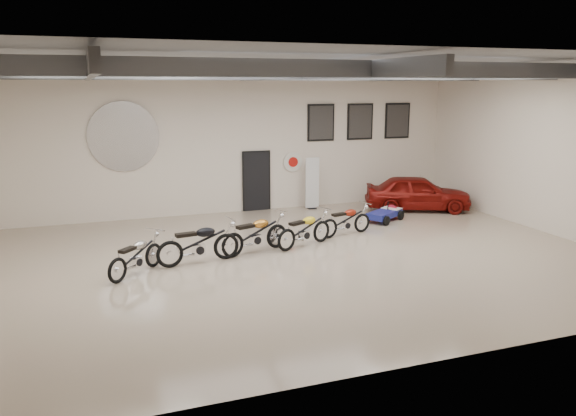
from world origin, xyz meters
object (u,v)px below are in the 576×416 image
object	(u,v)px
motorcycle_red	(346,220)
go_kart	(387,211)
motorcycle_black	(198,242)
motorcycle_gold	(255,233)
motorcycle_yellow	(304,229)
banner_stand	(312,183)
motorcycle_silver	(136,255)
vintage_car	(418,193)

from	to	relation	value
motorcycle_red	go_kart	distance (m)	2.49
motorcycle_black	motorcycle_gold	xyz separation A→B (m)	(1.62, 0.41, -0.01)
motorcycle_yellow	motorcycle_red	distance (m)	1.76
motorcycle_red	go_kart	size ratio (longest dim) A/B	1.03
banner_stand	go_kart	xyz separation A→B (m)	(1.68, -2.52, -0.62)
motorcycle_silver	banner_stand	bearing A→B (deg)	-6.68
motorcycle_black	go_kart	world-z (taller)	motorcycle_black
go_kart	motorcycle_red	bearing A→B (deg)	179.24
motorcycle_silver	motorcycle_red	bearing A→B (deg)	-31.22
motorcycle_silver	motorcycle_gold	world-z (taller)	motorcycle_gold
motorcycle_silver	go_kart	bearing A→B (deg)	-26.53
motorcycle_black	motorcycle_red	bearing A→B (deg)	6.32
motorcycle_silver	vintage_car	xyz separation A→B (m)	(10.25, 3.86, 0.15)
motorcycle_silver	motorcycle_red	size ratio (longest dim) A/B	1.02
motorcycle_silver	go_kart	distance (m)	8.88
go_kart	banner_stand	bearing A→B (deg)	91.89
motorcycle_gold	motorcycle_red	distance (m)	3.19
banner_stand	motorcycle_red	bearing A→B (deg)	-94.23
motorcycle_yellow	go_kart	world-z (taller)	motorcycle_yellow
motorcycle_red	motorcycle_yellow	bearing A→B (deg)	-170.31
motorcycle_silver	motorcycle_black	bearing A→B (deg)	-32.48
motorcycle_black	motorcycle_gold	bearing A→B (deg)	6.22
motorcycle_black	go_kart	bearing A→B (deg)	11.90
go_kart	motorcycle_silver	bearing A→B (deg)	166.92
motorcycle_gold	go_kart	bearing A→B (deg)	2.78
banner_stand	vintage_car	xyz separation A→B (m)	(3.51, -1.50, -0.30)
motorcycle_red	go_kart	bearing A→B (deg)	17.28
banner_stand	vintage_car	world-z (taller)	banner_stand
banner_stand	motorcycle_silver	world-z (taller)	banner_stand
banner_stand	motorcycle_silver	size ratio (longest dim) A/B	1.01
banner_stand	motorcycle_yellow	xyz separation A→B (m)	(-2.07, -4.50, -0.44)
motorcycle_black	go_kart	distance (m)	7.28
motorcycle_gold	motorcycle_yellow	size ratio (longest dim) A/B	1.07
banner_stand	motorcycle_red	size ratio (longest dim) A/B	1.03
banner_stand	motorcycle_gold	bearing A→B (deg)	-125.05
motorcycle_gold	motorcycle_yellow	world-z (taller)	motorcycle_gold
motorcycle_black	motorcycle_silver	bearing A→B (deg)	-175.36
motorcycle_black	go_kart	size ratio (longest dim) A/B	1.21
motorcycle_silver	vintage_car	size ratio (longest dim) A/B	0.50
motorcycle_red	go_kart	world-z (taller)	motorcycle_red
motorcycle_gold	motorcycle_red	world-z (taller)	motorcycle_gold
motorcycle_black	vintage_car	bearing A→B (deg)	13.94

